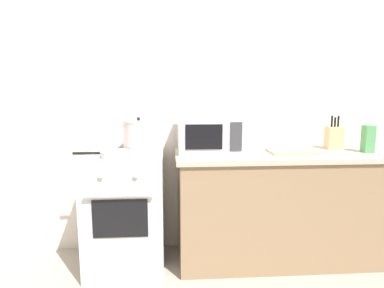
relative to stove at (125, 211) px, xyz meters
The scene contains 10 objects.
back_wall 1.09m from the stove, 29.72° to the left, with size 4.40×0.10×2.50m, color silver.
lower_cabinet_right 1.25m from the stove, ahead, with size 1.64×0.56×0.88m, color #8C7051.
countertop_right 1.33m from the stove, ahead, with size 1.70×0.60×0.04m, color #ADA393.
stove is the anchor object (origin of this frame).
stock_pot 0.61m from the stove, 38.41° to the left, with size 0.33×0.25×0.29m.
frying_pan 0.50m from the stove, 122.71° to the right, with size 0.42×0.22×0.05m.
microwave 0.91m from the stove, ahead, with size 0.50×0.37×0.30m.
cutting_board 1.41m from the stove, ahead, with size 0.36×0.26×0.02m, color tan.
knife_block 1.84m from the stove, ahead, with size 0.13×0.10×0.28m.
pasta_box 2.03m from the stove, ahead, with size 0.08×0.08×0.22m, color #4C9356.
Camera 1 is at (0.00, -2.00, 1.43)m, focal length 31.56 mm.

